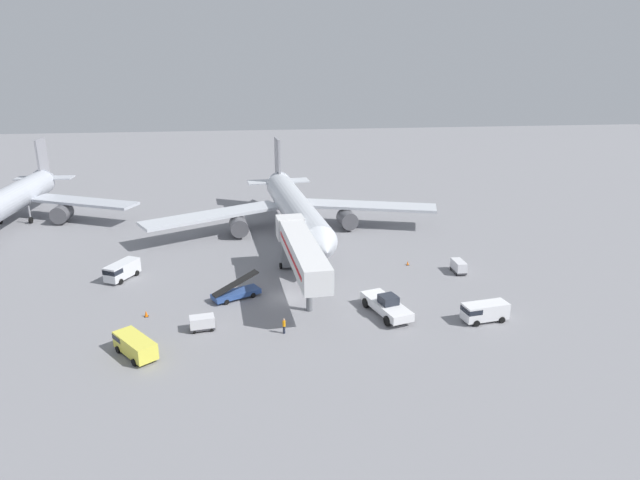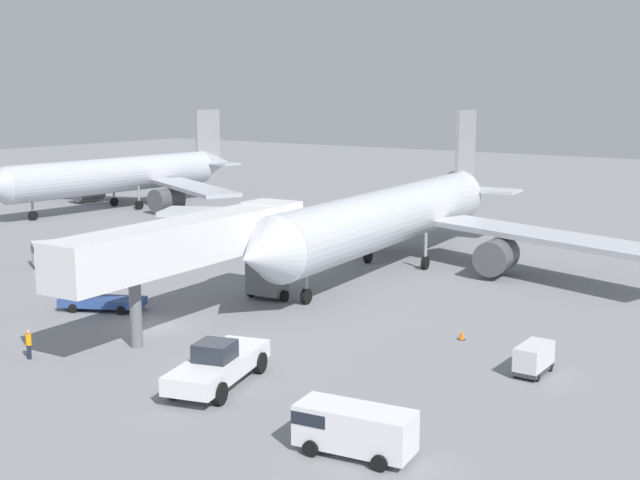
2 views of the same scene
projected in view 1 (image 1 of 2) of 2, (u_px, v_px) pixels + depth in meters
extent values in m
plane|color=gray|center=(286.00, 298.00, 64.65)|extent=(300.00, 300.00, 0.00)
cylinder|color=silver|center=(296.00, 209.00, 84.80)|extent=(7.91, 32.89, 4.57)
cone|color=silver|center=(324.00, 248.00, 67.95)|extent=(4.86, 4.30, 4.48)
cone|color=silver|center=(277.00, 180.00, 102.52)|extent=(4.94, 6.42, 4.35)
cube|color=gray|center=(278.00, 159.00, 99.79)|extent=(0.85, 4.73, 7.32)
cube|color=silver|center=(293.00, 181.00, 101.25)|extent=(5.81, 3.98, 0.24)
cube|color=silver|center=(263.00, 182.00, 100.09)|extent=(5.81, 3.98, 0.24)
cube|color=silver|center=(367.00, 206.00, 90.76)|extent=(22.46, 10.63, 0.44)
cube|color=silver|center=(213.00, 215.00, 85.52)|extent=(21.66, 14.48, 0.44)
cylinder|color=#4C4C51|center=(347.00, 219.00, 89.24)|extent=(3.08, 3.81, 2.73)
cylinder|color=#4C4C51|center=(239.00, 226.00, 85.58)|extent=(3.08, 3.81, 2.73)
cylinder|color=gray|center=(314.00, 253.00, 73.87)|extent=(0.28, 0.28, 2.47)
cylinder|color=black|center=(314.00, 262.00, 74.26)|extent=(0.46, 1.13, 1.10)
cylinder|color=gray|center=(310.00, 221.00, 87.99)|extent=(0.28, 0.28, 2.47)
cylinder|color=black|center=(311.00, 228.00, 88.38)|extent=(0.46, 1.13, 1.10)
cylinder|color=gray|center=(277.00, 223.00, 86.87)|extent=(0.28, 0.28, 2.47)
cylinder|color=black|center=(278.00, 231.00, 87.27)|extent=(0.46, 1.13, 1.10)
cube|color=silver|center=(303.00, 253.00, 63.23)|extent=(4.44, 18.86, 2.70)
cube|color=red|center=(290.00, 254.00, 62.95)|extent=(1.26, 15.65, 0.44)
cube|color=silver|center=(290.00, 227.00, 72.47)|extent=(3.66, 3.06, 2.84)
cube|color=#232833|center=(289.00, 223.00, 73.60)|extent=(3.31, 0.50, 0.90)
cube|color=slate|center=(291.00, 252.00, 72.93)|extent=(2.68, 1.99, 3.69)
cylinder|color=black|center=(281.00, 266.00, 73.25)|extent=(0.36, 0.82, 0.80)
cylinder|color=black|center=(302.00, 264.00, 73.78)|extent=(0.36, 0.82, 0.80)
cylinder|color=slate|center=(309.00, 293.00, 60.84)|extent=(0.70, 0.70, 4.09)
cube|color=white|center=(386.00, 306.00, 60.28)|extent=(4.51, 7.75, 0.89)
cube|color=#232833|center=(388.00, 300.00, 59.68)|extent=(2.20, 2.23, 0.90)
cylinder|color=black|center=(407.00, 317.00, 58.80)|extent=(0.70, 1.17, 1.10)
cylinder|color=black|center=(388.00, 321.00, 57.89)|extent=(0.70, 1.17, 1.10)
cylinder|color=black|center=(385.00, 299.00, 62.95)|extent=(0.70, 1.17, 1.10)
cylinder|color=black|center=(366.00, 303.00, 62.04)|extent=(0.70, 1.17, 1.10)
cube|color=#2D4C8E|center=(236.00, 294.00, 64.37)|extent=(5.87, 4.31, 0.55)
cube|color=black|center=(236.00, 283.00, 63.96)|extent=(5.50, 3.54, 1.96)
cylinder|color=black|center=(246.00, 290.00, 66.09)|extent=(0.63, 0.47, 0.60)
cylinder|color=black|center=(253.00, 295.00, 64.62)|extent=(0.63, 0.47, 0.60)
cylinder|color=black|center=(219.00, 296.00, 64.30)|extent=(0.63, 0.47, 0.60)
cylinder|color=black|center=(227.00, 302.00, 62.83)|extent=(0.63, 0.47, 0.60)
cube|color=silver|center=(122.00, 270.00, 69.74)|extent=(3.93, 5.16, 1.85)
cube|color=#1E232D|center=(113.00, 271.00, 68.15)|extent=(2.39, 2.26, 0.59)
cylinder|color=black|center=(121.00, 282.00, 68.38)|extent=(0.62, 0.76, 0.68)
cylinder|color=black|center=(109.00, 280.00, 68.99)|extent=(0.62, 0.76, 0.68)
cylinder|color=black|center=(137.00, 273.00, 71.04)|extent=(0.62, 0.76, 0.68)
cylinder|color=black|center=(125.00, 271.00, 71.66)|extent=(0.62, 0.76, 0.68)
cube|color=#E5DB4C|center=(135.00, 345.00, 52.03)|extent=(4.72, 5.32, 1.54)
cube|color=#1E232D|center=(126.00, 335.00, 53.11)|extent=(2.60, 2.54, 0.49)
cylinder|color=black|center=(119.00, 349.00, 52.72)|extent=(0.69, 0.76, 0.68)
cylinder|color=black|center=(137.00, 342.00, 53.97)|extent=(0.69, 0.76, 0.68)
cylinder|color=black|center=(135.00, 362.00, 50.54)|extent=(0.69, 0.76, 0.68)
cylinder|color=black|center=(154.00, 355.00, 51.79)|extent=(0.69, 0.76, 0.68)
cube|color=white|center=(485.00, 311.00, 58.77)|extent=(5.06, 2.62, 1.70)
cube|color=#1E232D|center=(471.00, 310.00, 58.23)|extent=(1.82, 2.13, 0.54)
cylinder|color=black|center=(476.00, 323.00, 57.81)|extent=(0.72, 0.44, 0.68)
cylinder|color=black|center=(467.00, 316.00, 59.46)|extent=(0.72, 0.44, 0.68)
cylinder|color=black|center=(502.00, 320.00, 58.59)|extent=(0.72, 0.44, 0.68)
cylinder|color=black|center=(492.00, 312.00, 60.24)|extent=(0.72, 0.44, 0.68)
cube|color=#38383D|center=(202.00, 327.00, 57.10)|extent=(2.67, 1.85, 0.22)
cube|color=silver|center=(202.00, 321.00, 56.90)|extent=(2.67, 1.85, 1.08)
cylinder|color=black|center=(210.00, 324.00, 57.98)|extent=(0.37, 0.18, 0.36)
cylinder|color=black|center=(212.00, 330.00, 56.75)|extent=(0.37, 0.18, 0.36)
cylinder|color=black|center=(193.00, 326.00, 57.53)|extent=(0.37, 0.18, 0.36)
cylinder|color=black|center=(194.00, 332.00, 56.29)|extent=(0.37, 0.18, 0.36)
cube|color=#38383D|center=(458.00, 270.00, 72.04)|extent=(1.35, 2.74, 0.22)
cube|color=silver|center=(459.00, 265.00, 71.81)|extent=(1.35, 2.74, 1.19)
cylinder|color=black|center=(465.00, 274.00, 71.26)|extent=(0.13, 0.36, 0.36)
cylinder|color=black|center=(457.00, 274.00, 71.10)|extent=(0.13, 0.36, 0.36)
cylinder|color=black|center=(460.00, 268.00, 73.04)|extent=(0.13, 0.36, 0.36)
cylinder|color=black|center=(451.00, 269.00, 72.88)|extent=(0.13, 0.36, 0.36)
cylinder|color=#1E2333|center=(284.00, 330.00, 56.33)|extent=(0.28, 0.28, 0.79)
cylinder|color=orange|center=(284.00, 323.00, 56.11)|extent=(0.38, 0.38, 0.63)
sphere|color=tan|center=(284.00, 320.00, 55.97)|extent=(0.21, 0.21, 0.21)
cube|color=black|center=(146.00, 316.00, 60.03)|extent=(0.45, 0.45, 0.03)
cone|color=orange|center=(146.00, 314.00, 59.92)|extent=(0.38, 0.38, 0.66)
cube|color=black|center=(408.00, 265.00, 74.63)|extent=(0.39, 0.39, 0.03)
cone|color=orange|center=(408.00, 263.00, 74.54)|extent=(0.33, 0.33, 0.57)
cylinder|color=#B7BCC6|center=(7.00, 202.00, 89.81)|extent=(5.71, 29.50, 4.27)
cone|color=#B7BCC6|center=(48.00, 177.00, 106.13)|extent=(4.32, 5.60, 4.06)
cube|color=gray|center=(42.00, 158.00, 103.60)|extent=(0.57, 4.26, 6.83)
cube|color=#B7BCC6|center=(59.00, 178.00, 104.59)|extent=(5.27, 3.34, 0.24)
cube|color=#B7BCC6|center=(30.00, 178.00, 104.24)|extent=(5.27, 3.34, 0.24)
cube|color=#B7BCC6|center=(83.00, 202.00, 93.56)|extent=(19.33, 11.97, 0.44)
cylinder|color=#4C4C51|center=(62.00, 213.00, 92.74)|extent=(2.97, 3.77, 2.80)
cylinder|color=gray|center=(30.00, 213.00, 92.43)|extent=(0.28, 0.28, 2.41)
cylinder|color=black|center=(31.00, 220.00, 92.81)|extent=(0.40, 1.12, 1.10)
cylinder|color=black|center=(0.00, 221.00, 92.47)|extent=(0.40, 1.12, 1.10)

